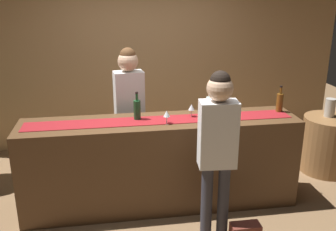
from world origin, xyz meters
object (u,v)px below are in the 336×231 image
object	(u,v)px
customer_sipping	(218,140)
vase_on_side_table	(330,108)
wine_glass_near_customer	(167,114)
wine_glass_mid_counter	(191,108)
wine_bottle_amber	(280,102)
wine_bottle_green	(137,109)
bartender	(129,102)
wine_bottle_clear	(209,106)
round_side_table	(328,144)

from	to	relation	value
customer_sipping	vase_on_side_table	distance (m)	2.25
wine_glass_near_customer	wine_glass_mid_counter	xyz separation A→B (m)	(0.30, 0.18, 0.00)
wine_bottle_amber	wine_glass_mid_counter	bearing A→B (deg)	-179.00
customer_sipping	vase_on_side_table	xyz separation A→B (m)	(1.87, 1.24, -0.17)
wine_bottle_green	wine_bottle_amber	xyz separation A→B (m)	(1.60, 0.01, 0.00)
wine_bottle_amber	bartender	world-z (taller)	bartender
wine_bottle_clear	wine_glass_near_customer	distance (m)	0.53
wine_bottle_green	round_side_table	size ratio (longest dim) A/B	0.41
bartender	customer_sipping	world-z (taller)	bartender
wine_bottle_green	wine_glass_near_customer	distance (m)	0.34
wine_bottle_clear	vase_on_side_table	bearing A→B (deg)	15.30
vase_on_side_table	wine_glass_mid_counter	bearing A→B (deg)	-165.94
wine_bottle_green	wine_glass_near_customer	bearing A→B (deg)	-32.53
wine_bottle_clear	wine_glass_mid_counter	distance (m)	0.20
wine_bottle_amber	vase_on_side_table	distance (m)	1.07
bartender	wine_bottle_amber	bearing A→B (deg)	155.35
round_side_table	vase_on_side_table	distance (m)	0.49
bartender	round_side_table	xyz separation A→B (m)	(2.59, -0.09, -0.68)
wine_glass_near_customer	customer_sipping	distance (m)	0.69
wine_bottle_amber	vase_on_side_table	world-z (taller)	wine_bottle_amber
wine_bottle_clear	bartender	size ratio (longest dim) A/B	0.18
wine_glass_near_customer	wine_glass_mid_counter	bearing A→B (deg)	30.75
wine_bottle_clear	customer_sipping	world-z (taller)	customer_sipping
wine_glass_mid_counter	bartender	distance (m)	0.83
wine_glass_mid_counter	bartender	xyz separation A→B (m)	(-0.64, 0.52, -0.06)
wine_bottle_amber	bartender	xyz separation A→B (m)	(-1.65, 0.50, -0.07)
wine_bottle_clear	vase_on_side_table	size ratio (longest dim) A/B	1.26
bartender	vase_on_side_table	xyz separation A→B (m)	(2.58, -0.03, -0.19)
wine_bottle_green	vase_on_side_table	xyz separation A→B (m)	(2.53, 0.48, -0.26)
wine_bottle_green	vase_on_side_table	bearing A→B (deg)	10.76
wine_bottle_green	bartender	world-z (taller)	bartender
wine_glass_mid_counter	wine_glass_near_customer	bearing A→B (deg)	-149.25
round_side_table	wine_bottle_amber	bearing A→B (deg)	-156.27
wine_bottle_clear	bartender	bearing A→B (deg)	148.62
wine_glass_mid_counter	vase_on_side_table	size ratio (longest dim) A/B	0.60
bartender	vase_on_side_table	world-z (taller)	bartender
customer_sipping	wine_bottle_clear	bearing A→B (deg)	85.19
customer_sipping	round_side_table	bearing A→B (deg)	36.58
wine_bottle_amber	round_side_table	bearing A→B (deg)	23.73
wine_bottle_clear	wine_bottle_amber	bearing A→B (deg)	0.58
bartender	round_side_table	world-z (taller)	bartender
customer_sipping	wine_bottle_amber	bearing A→B (deg)	43.76
vase_on_side_table	customer_sipping	bearing A→B (deg)	-146.35
wine_bottle_amber	wine_glass_mid_counter	xyz separation A→B (m)	(-1.02, -0.02, -0.01)
wine_glass_near_customer	customer_sipping	xyz separation A→B (m)	(0.37, -0.58, -0.08)
wine_bottle_amber	wine_glass_mid_counter	distance (m)	1.02
wine_glass_mid_counter	customer_sipping	xyz separation A→B (m)	(0.08, -0.76, -0.08)
wine_glass_mid_counter	vase_on_side_table	xyz separation A→B (m)	(1.94, 0.49, -0.25)
wine_glass_mid_counter	round_side_table	bearing A→B (deg)	12.40
wine_bottle_green	wine_glass_mid_counter	size ratio (longest dim) A/B	2.10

